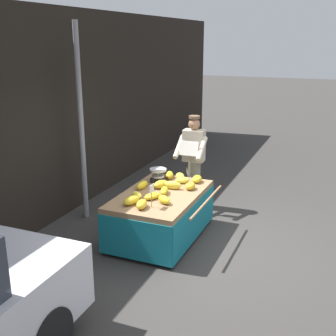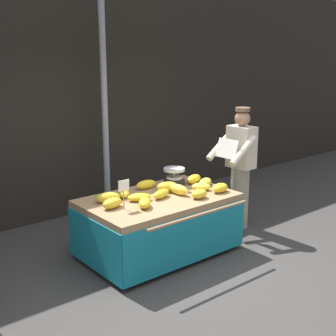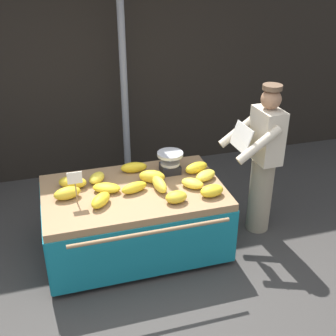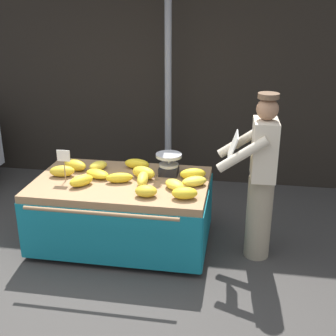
% 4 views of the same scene
% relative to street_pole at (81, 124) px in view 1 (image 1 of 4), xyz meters
% --- Properties ---
extents(ground_plane, '(60.00, 60.00, 0.00)m').
position_rel_street_pole_xyz_m(ground_plane, '(-0.36, -2.38, -1.66)').
color(ground_plane, '#383533').
extents(back_wall, '(16.00, 0.24, 3.54)m').
position_rel_street_pole_xyz_m(back_wall, '(-0.36, 0.51, 0.12)').
color(back_wall, black).
rests_on(back_wall, ground).
extents(street_pole, '(0.09, 0.09, 3.31)m').
position_rel_street_pole_xyz_m(street_pole, '(0.00, 0.00, 0.00)').
color(street_pole, gray).
rests_on(street_pole, ground).
extents(banana_cart, '(1.85, 1.34, 0.74)m').
position_rel_street_pole_xyz_m(banana_cart, '(-0.24, -1.55, -1.11)').
color(banana_cart, '#93704C').
rests_on(banana_cart, ground).
extents(weighing_scale, '(0.28, 0.28, 0.23)m').
position_rel_street_pole_xyz_m(weighing_scale, '(0.23, -1.30, -0.80)').
color(weighing_scale, black).
rests_on(weighing_scale, banana_cart).
extents(price_sign, '(0.14, 0.01, 0.34)m').
position_rel_street_pole_xyz_m(price_sign, '(-0.81, -1.66, -0.67)').
color(price_sign, '#997A51').
rests_on(price_sign, banana_cart).
extents(banana_bunch_0, '(0.32, 0.24, 0.12)m').
position_rel_street_pole_xyz_m(banana_bunch_0, '(-0.82, -1.34, -0.86)').
color(banana_bunch_0, gold).
rests_on(banana_bunch_0, banana_cart).
extents(banana_bunch_1, '(0.30, 0.25, 0.10)m').
position_rel_street_pole_xyz_m(banana_bunch_1, '(0.54, -1.57, -0.87)').
color(banana_bunch_1, yellow).
rests_on(banana_bunch_1, banana_cart).
extents(banana_bunch_2, '(0.30, 0.14, 0.12)m').
position_rel_street_pole_xyz_m(banana_bunch_2, '(-0.15, -1.19, -0.86)').
color(banana_bunch_2, gold).
rests_on(banana_bunch_2, banana_cart).
extents(banana_bunch_3, '(0.32, 0.26, 0.09)m').
position_rel_street_pole_xyz_m(banana_bunch_3, '(-0.51, -1.53, -0.87)').
color(banana_bunch_3, gold).
rests_on(banana_bunch_3, banana_cart).
extents(banana_bunch_4, '(0.27, 0.29, 0.11)m').
position_rel_street_pole_xyz_m(banana_bunch_4, '(-0.60, -1.76, -0.86)').
color(banana_bunch_4, gold).
rests_on(banana_bunch_4, banana_cart).
extents(banana_bunch_5, '(0.27, 0.20, 0.11)m').
position_rel_street_pole_xyz_m(banana_bunch_5, '(0.48, -1.89, -0.86)').
color(banana_bunch_5, gold).
rests_on(banana_bunch_5, banana_cart).
extents(banana_bunch_6, '(0.23, 0.17, 0.11)m').
position_rel_street_pole_xyz_m(banana_bunch_6, '(0.11, -1.91, -0.86)').
color(banana_bunch_6, gold).
rests_on(banana_bunch_6, banana_cart).
extents(banana_bunch_7, '(0.30, 0.19, 0.11)m').
position_rel_street_pole_xyz_m(banana_bunch_7, '(-0.24, -1.61, -0.86)').
color(banana_bunch_7, gold).
rests_on(banana_bunch_7, banana_cart).
extents(banana_bunch_8, '(0.31, 0.21, 0.12)m').
position_rel_street_pole_xyz_m(banana_bunch_8, '(0.50, -1.38, -0.86)').
color(banana_bunch_8, gold).
rests_on(banana_bunch_8, banana_cart).
extents(banana_bunch_9, '(0.27, 0.27, 0.10)m').
position_rel_street_pole_xyz_m(banana_bunch_9, '(0.35, -1.68, -0.87)').
color(banana_bunch_9, yellow).
rests_on(banana_bunch_9, banana_cart).
extents(banana_bunch_10, '(0.24, 0.25, 0.10)m').
position_rel_street_pole_xyz_m(banana_bunch_10, '(-0.57, -1.30, -0.87)').
color(banana_bunch_10, yellow).
rests_on(banana_bunch_10, banana_cart).
extents(banana_bunch_11, '(0.29, 0.20, 0.12)m').
position_rel_street_pole_xyz_m(banana_bunch_11, '(-0.89, -1.54, -0.86)').
color(banana_bunch_11, gold).
rests_on(banana_bunch_11, banana_cart).
extents(banana_bunch_12, '(0.31, 0.25, 0.13)m').
position_rel_street_pole_xyz_m(banana_bunch_12, '(-0.02, -1.46, -0.85)').
color(banana_bunch_12, gold).
rests_on(banana_bunch_12, banana_cart).
extents(banana_bunch_13, '(0.14, 0.30, 0.13)m').
position_rel_street_pole_xyz_m(banana_bunch_13, '(0.01, -1.64, -0.85)').
color(banana_bunch_13, yellow).
rests_on(banana_bunch_13, banana_cart).
extents(vendor_person, '(0.59, 0.53, 1.71)m').
position_rel_street_pole_xyz_m(vendor_person, '(1.19, -1.57, -0.78)').
color(vendor_person, gray).
rests_on(vendor_person, ground).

